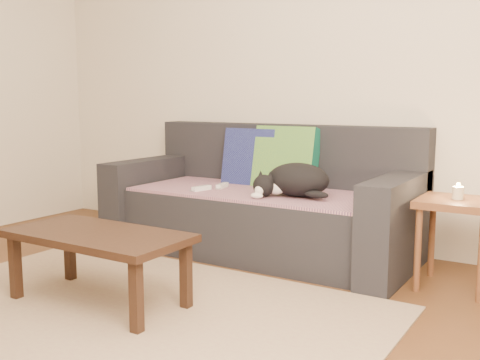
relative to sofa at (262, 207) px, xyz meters
The scene contains 13 objects.
ground 1.60m from the sofa, 90.00° to the right, with size 4.50×4.50×0.00m, color brown.
back_wall 1.08m from the sofa, 90.00° to the left, with size 4.50×0.04×2.60m, color beige.
sofa is the anchor object (origin of this frame).
throw_blanket 0.15m from the sofa, 90.00° to the right, with size 1.66×0.74×0.02m, color #43294E.
cushion_navy 0.41m from the sofa, 139.04° to the left, with size 0.41×0.10×0.41m, color #111149.
cushion_green 0.37m from the sofa, 61.83° to the left, with size 0.46×0.11×0.46m, color #0D5946.
cat 0.44m from the sofa, 26.36° to the right, with size 0.49×0.39×0.21m.
wii_remote_a 0.32m from the sofa, 156.62° to the right, with size 0.15×0.04×0.03m, color white.
wii_remote_b 0.45m from the sofa, 137.99° to the right, with size 0.15×0.04×0.03m, color white.
side_table 1.31m from the sofa, ahead, with size 0.41×0.41×0.51m.
candle 1.32m from the sofa, ahead, with size 0.06×0.06×0.09m.
rug 1.45m from the sofa, 90.00° to the right, with size 2.50×1.80×0.01m, color tan.
coffee_table 1.36m from the sofa, 98.47° to the right, with size 0.96×0.48×0.38m.
Camera 1 is at (1.88, -1.75, 1.05)m, focal length 42.00 mm.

